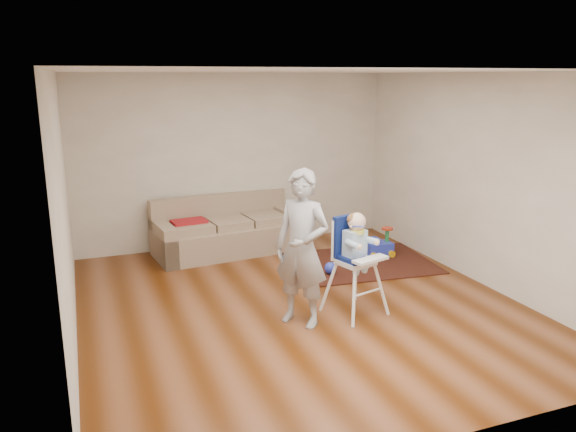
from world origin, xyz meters
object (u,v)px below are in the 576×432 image
object	(u,v)px
sofa	(228,226)
high_chair	(355,265)
ride_on_toy	(379,242)
toy_ball	(330,268)
side_table	(193,237)
adult	(302,248)

from	to	relation	value
sofa	high_chair	world-z (taller)	high_chair
ride_on_toy	toy_ball	xyz separation A→B (m)	(-1.02, -0.47, -0.13)
side_table	ride_on_toy	world-z (taller)	side_table
toy_ball	high_chair	world-z (taller)	high_chair
sofa	high_chair	xyz separation A→B (m)	(0.76, -2.73, 0.15)
sofa	high_chair	bearing A→B (deg)	-80.76
ride_on_toy	adult	xyz separation A→B (m)	(-1.97, -1.75, 0.63)
sofa	side_table	bearing A→B (deg)	151.35
side_table	ride_on_toy	bearing A→B (deg)	-25.45
high_chair	adult	size ratio (longest dim) A/B	0.70
toy_ball	high_chair	size ratio (longest dim) A/B	0.14
sofa	adult	world-z (taller)	adult
side_table	high_chair	distance (m)	3.21
side_table	high_chair	bearing A→B (deg)	-66.69
side_table	ride_on_toy	distance (m)	2.84
adult	ride_on_toy	bearing A→B (deg)	91.98
ride_on_toy	toy_ball	world-z (taller)	ride_on_toy
toy_ball	adult	world-z (taller)	adult
side_table	ride_on_toy	size ratio (longest dim) A/B	1.14
side_table	toy_ball	bearing A→B (deg)	-47.55
sofa	adult	distance (m)	2.80
adult	side_table	bearing A→B (deg)	151.80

